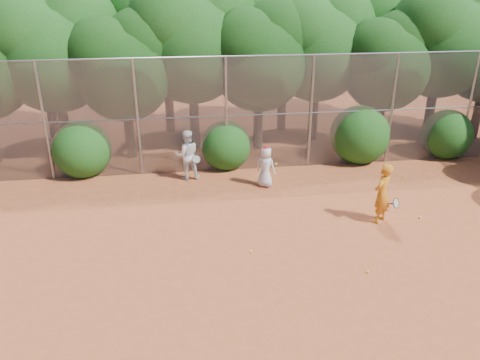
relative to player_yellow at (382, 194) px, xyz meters
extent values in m
plane|color=#A34824|center=(-2.85, -1.55, -0.87)|extent=(80.00, 80.00, 0.00)
cylinder|color=gray|center=(-9.85, 4.45, 1.13)|extent=(0.09, 0.09, 4.00)
cylinder|color=gray|center=(-6.85, 4.45, 1.13)|extent=(0.09, 0.09, 4.00)
cylinder|color=gray|center=(-3.85, 4.45, 1.13)|extent=(0.09, 0.09, 4.00)
cylinder|color=gray|center=(-0.85, 4.45, 1.13)|extent=(0.09, 0.09, 4.00)
cylinder|color=gray|center=(2.15, 4.45, 1.13)|extent=(0.09, 0.09, 4.00)
cylinder|color=gray|center=(5.15, 4.45, 1.13)|extent=(0.09, 0.09, 4.00)
cylinder|color=gray|center=(-2.85, 4.45, 3.13)|extent=(20.00, 0.05, 0.05)
cylinder|color=gray|center=(-2.85, 4.45, 1.13)|extent=(20.00, 0.04, 0.04)
cube|color=slate|center=(-2.85, 4.45, 1.13)|extent=(20.00, 0.02, 4.00)
cylinder|color=black|center=(-9.85, 6.95, 0.39)|extent=(0.38, 0.38, 2.52)
sphere|color=#134411|center=(-9.85, 6.95, 2.86)|extent=(4.03, 4.03, 4.03)
sphere|color=#134411|center=(-9.05, 7.35, 3.87)|extent=(3.23, 3.23, 3.23)
sphere|color=#134411|center=(-10.56, 6.65, 3.66)|extent=(3.02, 3.02, 3.02)
cylinder|color=black|center=(-7.35, 6.25, 0.21)|extent=(0.36, 0.36, 2.17)
sphere|color=black|center=(-7.35, 6.25, 2.34)|extent=(3.47, 3.47, 3.47)
sphere|color=black|center=(-6.66, 6.60, 3.21)|extent=(2.78, 2.78, 2.78)
sphere|color=black|center=(-7.96, 5.99, 3.03)|extent=(2.60, 2.60, 2.60)
cylinder|color=black|center=(-4.85, 7.25, 0.46)|extent=(0.39, 0.39, 2.66)
sphere|color=#134411|center=(-4.85, 7.25, 3.06)|extent=(4.26, 4.26, 4.26)
sphere|color=#134411|center=(-4.00, 7.68, 4.13)|extent=(3.40, 3.40, 3.40)
sphere|color=#134411|center=(-5.60, 6.93, 3.92)|extent=(3.19, 3.19, 3.19)
cylinder|color=black|center=(-2.35, 6.65, 0.27)|extent=(0.37, 0.37, 2.27)
sphere|color=black|center=(-2.35, 6.65, 2.50)|extent=(3.64, 3.64, 3.64)
sphere|color=black|center=(-1.63, 7.02, 3.41)|extent=(2.91, 2.91, 2.91)
sphere|color=black|center=(-2.99, 6.38, 3.22)|extent=(2.73, 2.73, 2.73)
cylinder|color=black|center=(0.15, 7.45, 0.35)|extent=(0.38, 0.38, 2.45)
sphere|color=#134411|center=(0.15, 7.45, 2.75)|extent=(3.92, 3.92, 3.92)
sphere|color=#134411|center=(0.93, 7.84, 3.73)|extent=(3.14, 3.14, 3.14)
sphere|color=#134411|center=(-0.54, 7.16, 3.54)|extent=(2.94, 2.94, 2.94)
cylinder|color=black|center=(2.65, 6.45, 0.18)|extent=(0.36, 0.36, 2.10)
sphere|color=black|center=(2.65, 6.45, 2.24)|extent=(3.36, 3.36, 3.36)
sphere|color=black|center=(3.32, 6.79, 3.08)|extent=(2.69, 2.69, 2.69)
sphere|color=black|center=(2.06, 6.20, 2.91)|extent=(2.52, 2.52, 2.52)
cylinder|color=black|center=(5.15, 7.05, 0.42)|extent=(0.39, 0.39, 2.59)
sphere|color=#134411|center=(5.15, 7.05, 2.96)|extent=(4.14, 4.14, 4.14)
sphere|color=#134411|center=(5.98, 7.47, 4.00)|extent=(3.32, 3.32, 3.32)
sphere|color=#134411|center=(4.42, 6.74, 3.79)|extent=(3.11, 3.11, 3.11)
cylinder|color=black|center=(7.15, 6.75, 0.28)|extent=(0.37, 0.37, 2.31)
cylinder|color=black|center=(-10.85, 9.25, 0.44)|extent=(0.39, 0.39, 2.62)
sphere|color=#134411|center=(-10.85, 9.25, 3.01)|extent=(4.20, 4.20, 4.20)
sphere|color=#134411|center=(-10.01, 9.67, 4.06)|extent=(3.36, 3.36, 3.36)
sphere|color=#134411|center=(-11.59, 8.94, 3.85)|extent=(3.15, 3.15, 3.15)
cylinder|color=black|center=(-5.85, 9.45, 0.53)|extent=(0.40, 0.40, 2.80)
sphere|color=#134411|center=(-5.85, 9.45, 3.27)|extent=(4.48, 4.48, 4.48)
sphere|color=#134411|center=(-4.96, 9.90, 4.39)|extent=(3.58, 3.58, 3.58)
sphere|color=#134411|center=(-6.64, 9.12, 4.17)|extent=(3.36, 3.36, 3.36)
cylinder|color=black|center=(-0.85, 9.05, 0.39)|extent=(0.38, 0.38, 2.52)
sphere|color=#134411|center=(-0.85, 9.05, 2.86)|extent=(4.03, 4.03, 4.03)
sphere|color=#134411|center=(-0.05, 9.45, 3.87)|extent=(3.23, 3.23, 3.23)
sphere|color=#134411|center=(-1.56, 8.75, 3.66)|extent=(3.02, 3.02, 3.02)
cylinder|color=black|center=(3.65, 9.65, 0.49)|extent=(0.40, 0.40, 2.73)
sphere|color=#134411|center=(3.65, 9.65, 3.17)|extent=(4.37, 4.37, 4.37)
sphere|color=#134411|center=(4.52, 10.09, 4.26)|extent=(3.49, 3.49, 3.49)
sphere|color=#134411|center=(2.88, 9.32, 4.04)|extent=(3.28, 3.28, 3.28)
sphere|color=#134411|center=(-8.85, 4.75, 0.13)|extent=(2.00, 2.00, 2.00)
sphere|color=#134411|center=(-3.85, 4.75, 0.03)|extent=(1.80, 1.80, 1.80)
sphere|color=#134411|center=(1.15, 4.75, 0.23)|extent=(2.20, 2.20, 2.20)
sphere|color=#134411|center=(4.65, 4.75, 0.08)|extent=(1.90, 1.90, 1.90)
imported|color=orange|center=(0.00, 0.00, 0.00)|extent=(0.76, 0.73, 1.75)
torus|color=black|center=(0.35, -0.20, -0.22)|extent=(0.33, 0.30, 0.29)
cylinder|color=black|center=(0.23, -0.04, -0.31)|extent=(0.19, 0.23, 0.14)
imported|color=silver|center=(-2.74, 2.86, -0.19)|extent=(0.80, 0.74, 1.37)
ellipsoid|color=#B41923|center=(-2.74, 2.86, 0.46)|extent=(0.22, 0.22, 0.13)
sphere|color=#D3E529|center=(-2.44, 2.66, -0.02)|extent=(0.07, 0.07, 0.07)
imported|color=silver|center=(-5.27, 3.85, -0.01)|extent=(0.90, 0.74, 1.72)
torus|color=black|center=(-4.97, 3.55, -0.07)|extent=(0.31, 0.19, 0.27)
cylinder|color=black|center=(-4.98, 3.74, -0.18)|extent=(0.04, 0.26, 0.17)
sphere|color=#D3E529|center=(-0.15, -0.05, -0.84)|extent=(0.07, 0.07, 0.07)
sphere|color=#D3E529|center=(1.25, 0.00, -0.84)|extent=(0.07, 0.07, 0.07)
sphere|color=#D3E529|center=(-1.28, -2.38, -0.84)|extent=(0.07, 0.07, 0.07)
sphere|color=#D3E529|center=(0.01, 0.21, -0.84)|extent=(0.07, 0.07, 0.07)
sphere|color=#D3E529|center=(-3.86, -1.14, -0.84)|extent=(0.07, 0.07, 0.07)
sphere|color=#D3E529|center=(2.11, 2.90, -0.84)|extent=(0.07, 0.07, 0.07)
camera|label=1|loc=(-5.49, -11.09, 5.52)|focal=35.00mm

